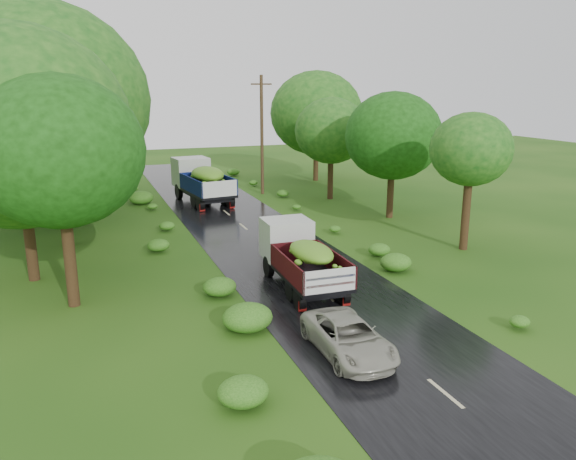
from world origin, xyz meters
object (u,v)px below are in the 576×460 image
truck_far (200,179)px  car (348,337)px  truck_near (300,254)px  utility_pole (262,134)px

truck_far → car: (-0.66, -25.09, -1.10)m
truck_near → truck_far: (-0.22, 18.80, 0.28)m
truck_far → truck_near: bearing=-96.6°
truck_near → car: bearing=-96.2°
utility_pole → truck_near: bearing=-98.5°
truck_near → car: truck_near is taller
truck_far → utility_pole: utility_pole is taller
car → utility_pole: size_ratio=0.46×
utility_pole → car: bearing=-97.2°
car → utility_pole: (5.79, 26.55, 4.02)m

